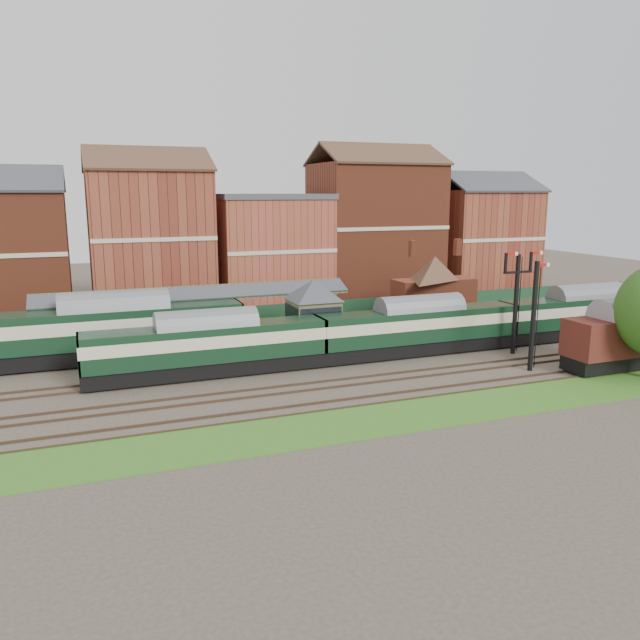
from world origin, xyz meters
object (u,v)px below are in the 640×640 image
object	(u,v)px
signal_box	(313,315)
goods_van_a	(611,339)
semaphore_bracket	(517,297)
dmu_train	(419,326)
platform_railcar	(116,328)

from	to	relation	value
signal_box	goods_van_a	world-z (taller)	signal_box
signal_box	semaphore_bracket	size ratio (longest dim) A/B	0.73
signal_box	dmu_train	bearing A→B (deg)	-22.70
signal_box	dmu_train	xyz separation A→B (m)	(7.77, -3.25, -0.90)
semaphore_bracket	signal_box	bearing A→B (deg)	159.08
semaphore_bracket	dmu_train	size ratio (longest dim) A/B	0.16
platform_railcar	dmu_train	bearing A→B (deg)	-16.03
signal_box	dmu_train	size ratio (longest dim) A/B	0.12
dmu_train	platform_railcar	xyz separation A→B (m)	(-22.62, 6.50, 0.30)
signal_box	semaphore_bracket	xyz separation A→B (m)	(15.04, -5.75, 1.44)
signal_box	platform_railcar	world-z (taller)	signal_box
signal_box	dmu_train	world-z (taller)	signal_box
signal_box	goods_van_a	size ratio (longest dim) A/B	0.89
signal_box	dmu_train	distance (m)	8.47
semaphore_bracket	goods_van_a	distance (m)	7.67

